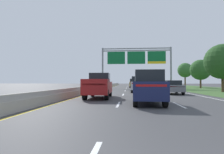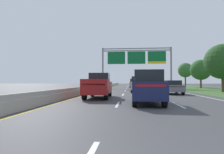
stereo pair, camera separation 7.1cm
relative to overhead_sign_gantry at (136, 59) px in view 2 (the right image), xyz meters
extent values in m
plane|color=#3D3D3F|center=(-0.30, -4.93, -6.28)|extent=(220.00, 220.00, 0.00)
cube|color=white|center=(-2.15, -29.43, -6.28)|extent=(0.14, 3.00, 0.01)
cube|color=white|center=(-2.15, -20.43, -6.28)|extent=(0.14, 3.00, 0.01)
cube|color=white|center=(-2.15, -11.43, -6.28)|extent=(0.14, 3.00, 0.01)
cube|color=white|center=(-2.15, -2.43, -6.28)|extent=(0.14, 3.00, 0.01)
cube|color=white|center=(-2.15, 6.57, -6.28)|extent=(0.14, 3.00, 0.01)
cube|color=white|center=(-2.15, 15.57, -6.28)|extent=(0.14, 3.00, 0.01)
cube|color=white|center=(-2.15, 24.57, -6.28)|extent=(0.14, 3.00, 0.01)
cube|color=white|center=(-2.15, 33.57, -6.28)|extent=(0.14, 3.00, 0.01)
cube|color=white|center=(-2.15, 42.57, -6.28)|extent=(0.14, 3.00, 0.01)
cube|color=white|center=(1.55, -29.43, -6.28)|extent=(0.14, 3.00, 0.01)
cube|color=white|center=(1.55, -20.43, -6.28)|extent=(0.14, 3.00, 0.01)
cube|color=white|center=(1.55, -11.43, -6.28)|extent=(0.14, 3.00, 0.01)
cube|color=white|center=(1.55, -2.43, -6.28)|extent=(0.14, 3.00, 0.01)
cube|color=white|center=(1.55, 6.57, -6.28)|extent=(0.14, 3.00, 0.01)
cube|color=white|center=(1.55, 15.57, -6.28)|extent=(0.14, 3.00, 0.01)
cube|color=white|center=(1.55, 24.57, -6.28)|extent=(0.14, 3.00, 0.01)
cube|color=white|center=(1.55, 33.57, -6.28)|extent=(0.14, 3.00, 0.01)
cube|color=white|center=(1.55, 42.57, -6.28)|extent=(0.14, 3.00, 0.01)
cube|color=white|center=(5.60, -4.93, -6.28)|extent=(0.16, 106.00, 0.01)
cube|color=gold|center=(-6.20, -4.93, -6.28)|extent=(0.16, 106.00, 0.01)
cube|color=#3D602D|center=(13.65, -4.93, -6.27)|extent=(14.00, 110.00, 0.02)
cube|color=#A8A399|center=(-6.90, -4.93, -6.01)|extent=(0.60, 110.00, 0.55)
cube|color=#A8A399|center=(-6.90, -4.93, -5.58)|extent=(0.25, 110.00, 0.30)
cylinder|color=gray|center=(-7.35, 0.09, -1.85)|extent=(0.36, 0.36, 8.87)
cylinder|color=gray|center=(7.35, 0.09, -1.85)|extent=(0.36, 0.36, 8.87)
cube|color=gray|center=(0.00, 0.09, 2.36)|extent=(14.70, 0.24, 0.20)
cube|color=gray|center=(0.00, 0.09, 1.91)|extent=(14.70, 0.24, 0.20)
cube|color=#0C602D|center=(-4.33, -0.09, 0.33)|extent=(3.83, 0.12, 2.70)
cube|color=#0C602D|center=(0.00, -0.09, 0.33)|extent=(3.83, 0.12, 2.70)
cube|color=#0C602D|center=(4.33, -0.09, 0.58)|extent=(3.83, 0.12, 2.20)
cube|color=yellow|center=(4.33, -0.09, -0.77)|extent=(3.83, 0.12, 0.50)
cube|color=maroon|center=(-4.12, -24.95, -5.36)|extent=(2.16, 5.46, 1.00)
cube|color=black|center=(-4.15, -24.10, -4.47)|extent=(1.77, 1.95, 0.78)
cube|color=#B21414|center=(-4.04, -27.61, -5.06)|extent=(1.68, 0.13, 0.12)
cube|color=maroon|center=(-4.07, -26.68, -4.76)|extent=(2.06, 2.00, 0.20)
cylinder|color=black|center=(-5.02, -23.14, -5.86)|extent=(0.32, 0.85, 0.84)
cylinder|color=black|center=(-3.33, -23.09, -5.86)|extent=(0.32, 0.85, 0.84)
cylinder|color=black|center=(-4.92, -26.81, -5.86)|extent=(0.32, 0.85, 0.84)
cylinder|color=black|center=(-3.22, -26.76, -5.86)|extent=(0.32, 0.85, 0.84)
cube|color=#161E47|center=(-0.27, -28.97, -5.38)|extent=(2.00, 4.74, 1.05)
cube|color=black|center=(-0.28, -29.12, -4.51)|extent=(1.70, 3.03, 0.68)
cube|color=#B21414|center=(-0.32, -31.28, -5.06)|extent=(1.60, 0.11, 0.12)
cylinder|color=black|center=(-1.06, -27.36, -5.90)|extent=(0.28, 0.77, 0.76)
cylinder|color=black|center=(0.58, -27.39, -5.90)|extent=(0.28, 0.77, 0.76)
cylinder|color=black|center=(-1.13, -30.55, -5.90)|extent=(0.28, 0.77, 0.76)
cylinder|color=black|center=(0.51, -30.59, -5.90)|extent=(0.28, 0.77, 0.76)
cube|color=#A38438|center=(-0.52, 4.26, -5.38)|extent=(1.98, 4.73, 1.05)
cube|color=black|center=(-0.52, 4.11, -4.51)|extent=(1.68, 3.03, 0.68)
cube|color=#B21414|center=(-0.55, 1.95, -5.06)|extent=(1.60, 0.11, 0.12)
cylinder|color=black|center=(-1.31, 5.87, -5.90)|extent=(0.27, 0.76, 0.76)
cylinder|color=black|center=(0.33, 5.85, -5.90)|extent=(0.27, 0.76, 0.76)
cylinder|color=black|center=(-1.36, 2.68, -5.90)|extent=(0.27, 0.76, 0.76)
cylinder|color=black|center=(0.28, 2.65, -5.90)|extent=(0.27, 0.76, 0.76)
cube|color=slate|center=(3.50, -18.77, -5.59)|extent=(1.85, 4.41, 0.72)
cube|color=black|center=(3.50, -18.82, -4.97)|extent=(1.58, 2.31, 0.52)
cube|color=#B21414|center=(3.48, -20.93, -5.38)|extent=(1.53, 0.09, 0.12)
cylinder|color=black|center=(2.71, -17.26, -5.95)|extent=(0.23, 0.66, 0.66)
cylinder|color=black|center=(4.31, -17.28, -5.95)|extent=(0.23, 0.66, 0.66)
cylinder|color=black|center=(2.69, -20.26, -5.95)|extent=(0.23, 0.66, 0.66)
cylinder|color=black|center=(4.29, -20.27, -5.95)|extent=(0.23, 0.66, 0.66)
cube|color=#B2B5BA|center=(-0.33, -15.50, -5.38)|extent=(1.97, 4.73, 1.05)
cube|color=black|center=(-0.33, -15.65, -4.51)|extent=(1.68, 3.02, 0.68)
cube|color=#B21414|center=(-0.36, -17.81, -5.06)|extent=(1.60, 0.10, 0.12)
cylinder|color=black|center=(-1.12, -13.89, -5.90)|extent=(0.27, 0.76, 0.76)
cylinder|color=black|center=(0.52, -13.91, -5.90)|extent=(0.27, 0.76, 0.76)
cylinder|color=black|center=(-1.17, -17.08, -5.90)|extent=(0.27, 0.76, 0.76)
cylinder|color=black|center=(0.47, -17.11, -5.90)|extent=(0.27, 0.76, 0.76)
cube|color=#193D23|center=(3.30, -7.80, -5.38)|extent=(1.91, 4.70, 1.05)
cube|color=black|center=(3.30, -7.95, -4.51)|extent=(1.64, 3.00, 0.68)
cube|color=#B21414|center=(3.30, -10.11, -5.06)|extent=(1.60, 0.08, 0.12)
cylinder|color=black|center=(2.48, -6.20, -5.90)|extent=(0.26, 0.76, 0.76)
cylinder|color=black|center=(4.12, -6.20, -5.90)|extent=(0.26, 0.76, 0.76)
cylinder|color=black|center=(2.48, -9.40, -5.90)|extent=(0.26, 0.76, 0.76)
cylinder|color=black|center=(4.12, -9.40, -5.90)|extent=(0.26, 0.76, 0.76)
cylinder|color=#4C3823|center=(11.30, -13.97, -5.15)|extent=(0.36, 0.36, 2.26)
sphere|color=#234C1E|center=(11.30, -13.97, -2.09)|extent=(4.84, 4.84, 4.84)
cylinder|color=#4C3823|center=(13.88, 1.44, -5.17)|extent=(0.36, 0.36, 2.23)
sphere|color=#285623|center=(13.88, 1.44, -2.28)|extent=(4.43, 4.43, 4.43)
cylinder|color=#4C3823|center=(13.51, 11.62, -4.80)|extent=(0.36, 0.36, 2.98)
sphere|color=#33662D|center=(13.51, 11.62, -1.74)|extent=(3.93, 3.93, 3.93)
camera|label=1|loc=(-1.45, -41.39, -4.87)|focal=30.57mm
camera|label=2|loc=(-1.37, -41.39, -4.87)|focal=30.57mm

